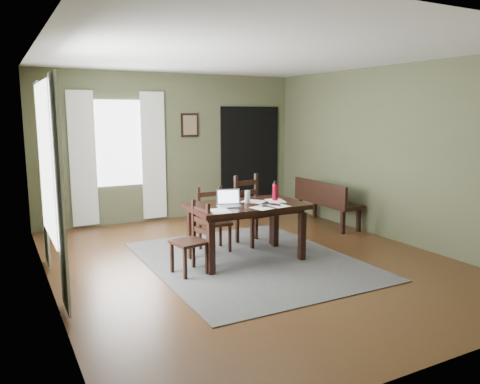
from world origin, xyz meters
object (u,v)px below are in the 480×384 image
dining_table (246,211)px  chair_back_right (252,211)px  chair_end (192,239)px  bench (325,199)px  laptop (229,202)px  water_bottle (275,191)px  chair_back_left (213,220)px

dining_table → chair_back_right: 0.83m
dining_table → chair_end: 0.90m
dining_table → bench: 2.43m
dining_table → laptop: 0.31m
dining_table → chair_back_right: bearing=56.8°
chair_back_right → laptop: size_ratio=2.80×
bench → chair_end: bearing=112.2°
dining_table → water_bottle: 0.52m
dining_table → chair_end: size_ratio=1.76×
chair_back_left → chair_back_right: chair_back_right is taller
chair_back_left → bench: 2.43m
dining_table → chair_end: chair_end is taller
dining_table → bench: bearing=27.9°
chair_back_right → bench: size_ratio=0.74×
chair_end → chair_back_right: size_ratio=0.85×
bench → water_bottle: 2.04m
dining_table → laptop: size_ratio=4.20×
chair_end → water_bottle: (1.32, 0.20, 0.46)m
laptop → water_bottle: 0.75m
bench → dining_table: bearing=116.1°
water_bottle → bench: bearing=31.4°
chair_back_left → water_bottle: (0.68, -0.58, 0.45)m
chair_end → bench: bearing=102.4°
bench → water_bottle: (-1.70, -1.04, 0.43)m
water_bottle → chair_back_right: bearing=90.5°
chair_end → chair_back_left: (0.64, 0.77, 0.01)m
chair_back_right → bench: bearing=4.5°
chair_end → chair_back_left: chair_back_left is taller
dining_table → chair_back_left: size_ratio=1.71×
chair_end → chair_back_right: (1.32, 0.83, 0.07)m
chair_back_left → bench: bearing=11.8°
chair_back_right → dining_table: bearing=-133.6°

